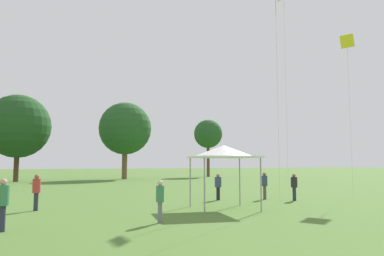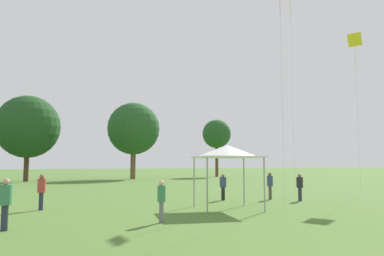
{
  "view_description": "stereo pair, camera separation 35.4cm",
  "coord_description": "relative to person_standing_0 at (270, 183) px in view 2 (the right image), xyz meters",
  "views": [
    {
      "loc": [
        -4.48,
        -3.51,
        2.2
      ],
      "look_at": [
        0.09,
        7.99,
        3.37
      ],
      "focal_mm": 35.0,
      "sensor_mm": 36.0,
      "label": 1
    },
    {
      "loc": [
        -4.15,
        -3.63,
        2.2
      ],
      "look_at": [
        0.09,
        7.99,
        3.37
      ],
      "focal_mm": 35.0,
      "sensor_mm": 36.0,
      "label": 2
    }
  ],
  "objects": [
    {
      "name": "person_standing_2",
      "position": [
        1.18,
        -1.35,
        -0.05
      ],
      "size": [
        0.53,
        0.53,
        1.58
      ],
      "rotation": [
        0.0,
        0.0,
        4.06
      ],
      "color": "#282D42",
      "rests_on": "ground"
    },
    {
      "name": "distant_tree_1",
      "position": [
        -15.63,
        29.53,
        5.65
      ],
      "size": [
        7.63,
        7.63,
        10.45
      ],
      "color": "#473323",
      "rests_on": "ground"
    },
    {
      "name": "canopy_tent",
      "position": [
        -4.53,
        -3.47,
        1.77
      ],
      "size": [
        3.37,
        3.37,
        3.08
      ],
      "rotation": [
        0.0,
        0.0,
        -0.14
      ],
      "color": "white",
      "rests_on": "ground"
    },
    {
      "name": "person_standing_0",
      "position": [
        0.0,
        0.0,
        0.0
      ],
      "size": [
        0.4,
        0.4,
        1.64
      ],
      "rotation": [
        0.0,
        0.0,
        3.29
      ],
      "color": "brown",
      "rests_on": "ground"
    },
    {
      "name": "kite_5",
      "position": [
        7.95,
        0.92,
        9.82
      ],
      "size": [
        0.8,
        1.01,
        11.66
      ],
      "rotation": [
        0.0,
        0.0,
        1.32
      ],
      "color": "yellow",
      "rests_on": "ground"
    },
    {
      "name": "person_standing_1",
      "position": [
        -12.94,
        -0.81,
        0.02
      ],
      "size": [
        0.47,
        0.47,
        1.68
      ],
      "rotation": [
        0.0,
        0.0,
        4.37
      ],
      "color": "#282D42",
      "rests_on": "ground"
    },
    {
      "name": "person_standing_4",
      "position": [
        -8.61,
        -6.36,
        -0.04
      ],
      "size": [
        0.31,
        0.31,
        1.56
      ],
      "rotation": [
        0.0,
        0.0,
        1.53
      ],
      "color": "slate",
      "rests_on": "ground"
    },
    {
      "name": "kite_0",
      "position": [
        4.01,
        3.12,
        13.45
      ],
      "size": [
        0.53,
        1.02,
        15.54
      ],
      "rotation": [
        0.0,
        0.0,
        4.02
      ],
      "color": "yellow",
      "rests_on": "ground"
    },
    {
      "name": "person_standing_3",
      "position": [
        -13.88,
        -6.2,
        0.03
      ],
      "size": [
        0.55,
        0.55,
        1.7
      ],
      "rotation": [
        0.0,
        0.0,
        2.53
      ],
      "color": "#282D42",
      "rests_on": "ground"
    },
    {
      "name": "person_standing_7",
      "position": [
        -2.88,
        0.58,
        -0.06
      ],
      "size": [
        0.56,
        0.56,
        1.57
      ],
      "rotation": [
        0.0,
        0.0,
        3.83
      ],
      "color": "black",
      "rests_on": "ground"
    },
    {
      "name": "distant_tree_2",
      "position": [
        -2.15,
        32.01,
        6.04
      ],
      "size": [
        7.3,
        7.3,
        10.7
      ],
      "color": "brown",
      "rests_on": "ground"
    },
    {
      "name": "distant_tree_0",
      "position": [
        12.45,
        36.17,
        5.98
      ],
      "size": [
        4.67,
        4.67,
        9.36
      ],
      "color": "brown",
      "rests_on": "ground"
    }
  ]
}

